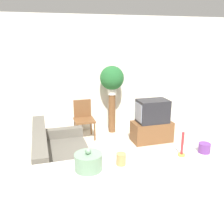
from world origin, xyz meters
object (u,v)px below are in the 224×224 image
at_px(potted_plant, 112,78).
at_px(decorative_bowl, 88,162).
at_px(television, 152,111).
at_px(couch, 61,164).
at_px(wooden_chair, 84,117).

distance_m(potted_plant, decorative_bowl, 3.74).
relative_size(television, potted_plant, 1.00).
bearing_deg(couch, television, 27.17).
relative_size(couch, decorative_bowl, 7.06).
distance_m(couch, potted_plant, 2.53).
distance_m(wooden_chair, decorative_bowl, 3.49).
bearing_deg(wooden_chair, couch, -111.76).
height_order(couch, potted_plant, potted_plant).
bearing_deg(television, wooden_chair, 154.82).
distance_m(wooden_chair, potted_plant, 1.10).
bearing_deg(potted_plant, couch, -126.94).
relative_size(couch, wooden_chair, 2.02).
distance_m(television, potted_plant, 1.20).
relative_size(potted_plant, decorative_bowl, 2.72).
relative_size(couch, television, 2.60).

